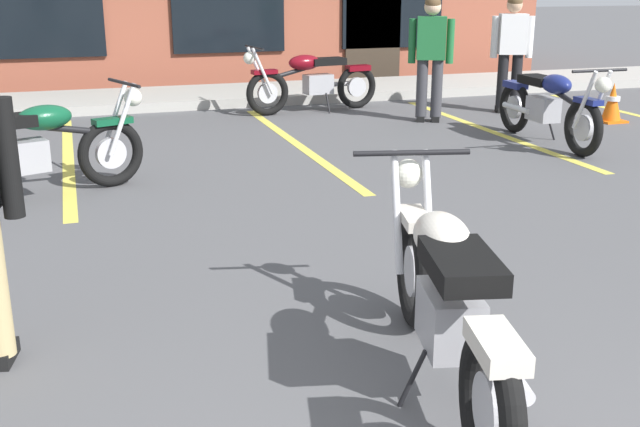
{
  "coord_description": "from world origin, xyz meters",
  "views": [
    {
      "loc": [
        -1.19,
        -0.93,
        1.9
      ],
      "look_at": [
        0.15,
        3.22,
        0.55
      ],
      "focal_mm": 42.99,
      "sensor_mm": 36.0,
      "label": 1
    }
  ],
  "objects": [
    {
      "name": "person_near_building",
      "position": [
        4.83,
        8.8,
        0.95
      ],
      "size": [
        0.6,
        0.37,
        1.68
      ],
      "color": "black",
      "rests_on": "ground_plane"
    },
    {
      "name": "ground_plane",
      "position": [
        0.0,
        3.65,
        0.0
      ],
      "size": [
        80.0,
        80.0,
        0.0
      ],
      "primitive_type": "plane",
      "color": "#515154"
    },
    {
      "name": "motorcycle_foreground_classic",
      "position": [
        0.39,
        2.04,
        0.46
      ],
      "size": [
        0.81,
        2.08,
        0.98
      ],
      "color": "black",
      "rests_on": "ground_plane"
    },
    {
      "name": "sidewalk_kerb",
      "position": [
        0.0,
        11.28,
        0.07
      ],
      "size": [
        22.0,
        1.8,
        0.14
      ],
      "primitive_type": "cube",
      "color": "#A8A59E",
      "rests_on": "ground_plane"
    },
    {
      "name": "motorcycle_blue_standard",
      "position": [
        2.14,
        9.74,
        0.46
      ],
      "size": [
        2.1,
        0.73,
        0.98
      ],
      "color": "black",
      "rests_on": "ground_plane"
    },
    {
      "name": "motorcycle_silver_naked",
      "position": [
        4.11,
        6.74,
        0.46
      ],
      "size": [
        0.66,
        2.11,
        0.98
      ],
      "color": "black",
      "rests_on": "ground_plane"
    },
    {
      "name": "person_in_black_shirt",
      "position": [
        3.41,
        8.49,
        0.95
      ],
      "size": [
        0.59,
        0.38,
        1.68
      ],
      "color": "black",
      "rests_on": "ground_plane"
    },
    {
      "name": "painted_stall_lines",
      "position": [
        0.0,
        7.68,
        0.0
      ],
      "size": [
        13.07,
        4.8,
        0.01
      ],
      "color": "#DBCC4C",
      "rests_on": "ground_plane"
    },
    {
      "name": "traffic_cone",
      "position": [
        5.78,
        7.71,
        0.26
      ],
      "size": [
        0.34,
        0.34,
        0.53
      ],
      "color": "orange",
      "rests_on": "ground_plane"
    },
    {
      "name": "motorcycle_black_cruiser",
      "position": [
        -1.55,
        6.11,
        0.46
      ],
      "size": [
        2.02,
        1.04,
        0.98
      ],
      "color": "black",
      "rests_on": "ground_plane"
    }
  ]
}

